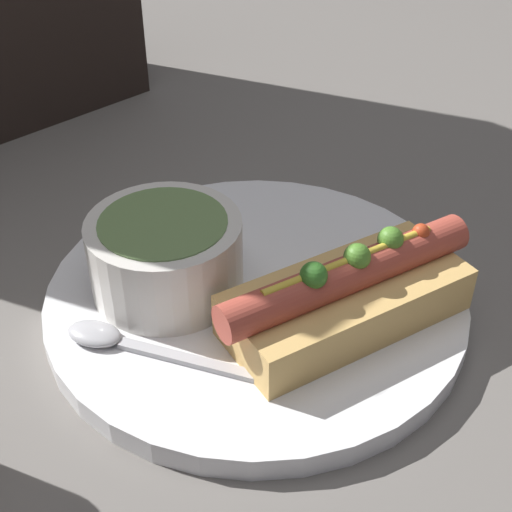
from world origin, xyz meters
name	(u,v)px	position (x,y,z in m)	size (l,w,h in m)	color
ground_plane	(256,307)	(0.00, 0.00, 0.00)	(4.00, 4.00, 0.00)	slate
dinner_plate	(256,297)	(0.00, 0.00, 0.01)	(0.29, 0.29, 0.02)	white
hot_dog	(347,294)	(0.02, -0.06, 0.04)	(0.18, 0.10, 0.06)	#DBAD60
soup_bowl	(165,252)	(-0.04, 0.04, 0.05)	(0.10, 0.10, 0.05)	silver
spoon	(126,342)	(-0.10, 0.02, 0.02)	(0.08, 0.13, 0.01)	#B7B7BC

